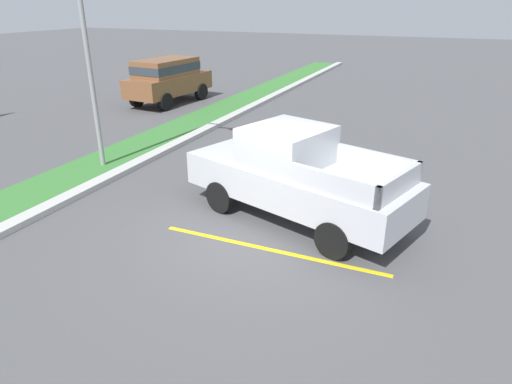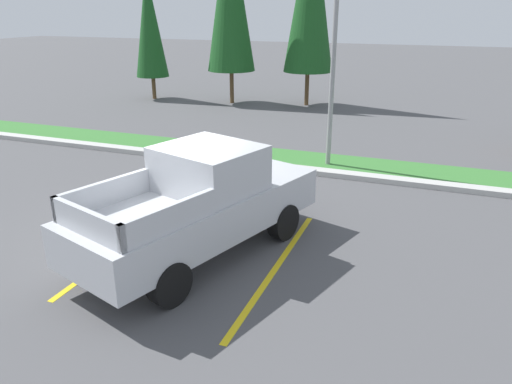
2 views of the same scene
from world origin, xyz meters
The scene contains 8 objects.
ground_plane centered at (0.00, 0.00, 0.00)m, with size 120.00×120.00×0.00m, color #4C4C4F.
parking_line_near centered at (-0.62, -0.56, 0.00)m, with size 0.12×4.80×0.01m, color yellow.
parking_line_far centered at (2.48, -0.56, 0.00)m, with size 0.12×4.80×0.01m, color yellow.
curb_strip centered at (0.00, 5.00, 0.07)m, with size 56.00×0.40×0.15m, color #B2B2AD.
grass_median centered at (0.00, 6.10, 0.03)m, with size 56.00×1.80×0.06m, color #387533.
pickup_truck_main centered at (0.95, -0.51, 1.04)m, with size 3.42×5.55×2.10m.
street_light centered at (1.96, 5.74, 3.87)m, with size 0.24×1.49×6.65m.
cypress_tree_leftmost centered at (-9.24, 14.14, 3.75)m, with size 1.66×1.66×6.38m.
Camera 2 is at (4.95, -8.14, 4.51)m, focal length 34.27 mm.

